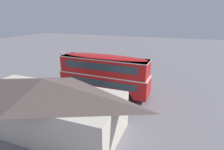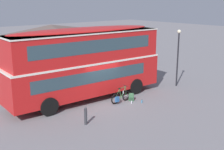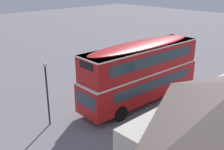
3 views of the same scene
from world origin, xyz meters
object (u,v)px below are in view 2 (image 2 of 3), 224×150
(kerb_bollard, at_px, (86,116))
(street_lamp, at_px, (178,51))
(water_bottle_clear_plastic, at_px, (132,102))
(water_bottle_blue_sports, at_px, (142,101))
(touring_bicycle, at_px, (120,97))
(backpack_on_ground, at_px, (131,97))
(double_decker_bus, at_px, (86,60))

(kerb_bollard, bearing_deg, street_lamp, 8.71)
(street_lamp, bearing_deg, water_bottle_clear_plastic, -172.85)
(water_bottle_blue_sports, bearing_deg, water_bottle_clear_plastic, 149.63)
(touring_bicycle, bearing_deg, kerb_bollard, -159.52)
(water_bottle_clear_plastic, xyz_separation_m, kerb_bollard, (-4.17, -0.79, 0.39))
(backpack_on_ground, height_order, water_bottle_blue_sports, backpack_on_ground)
(backpack_on_ground, relative_size, water_bottle_clear_plastic, 2.32)
(backpack_on_ground, height_order, water_bottle_clear_plastic, backpack_on_ground)
(water_bottle_clear_plastic, bearing_deg, water_bottle_blue_sports, -30.37)
(double_decker_bus, relative_size, street_lamp, 2.51)
(water_bottle_clear_plastic, bearing_deg, backpack_on_ground, 48.02)
(street_lamp, distance_m, kerb_bollard, 10.02)
(backpack_on_ground, xyz_separation_m, water_bottle_blue_sports, (0.23, -0.76, -0.17))
(backpack_on_ground, xyz_separation_m, water_bottle_clear_plastic, (-0.37, -0.41, -0.17))
(water_bottle_blue_sports, distance_m, street_lamp, 5.64)
(water_bottle_blue_sports, bearing_deg, double_decker_bus, 126.90)
(water_bottle_blue_sports, relative_size, street_lamp, 0.05)
(touring_bicycle, distance_m, water_bottle_clear_plastic, 0.79)
(double_decker_bus, height_order, backpack_on_ground, double_decker_bus)
(double_decker_bus, distance_m, water_bottle_clear_plastic, 4.01)
(touring_bicycle, xyz_separation_m, kerb_bollard, (-3.74, -1.39, 0.13))
(touring_bicycle, height_order, water_bottle_blue_sports, touring_bicycle)
(touring_bicycle, bearing_deg, water_bottle_clear_plastic, -54.31)
(street_lamp, bearing_deg, double_decker_bus, 164.74)
(double_decker_bus, xyz_separation_m, water_bottle_blue_sports, (2.24, -2.98, -2.54))
(backpack_on_ground, bearing_deg, water_bottle_blue_sports, -73.39)
(backpack_on_ground, height_order, kerb_bollard, kerb_bollard)
(water_bottle_clear_plastic, distance_m, street_lamp, 6.12)
(touring_bicycle, bearing_deg, water_bottle_blue_sports, -42.80)
(water_bottle_blue_sports, distance_m, water_bottle_clear_plastic, 0.69)
(water_bottle_blue_sports, bearing_deg, street_lamp, 11.96)
(double_decker_bus, xyz_separation_m, water_bottle_clear_plastic, (1.65, -2.63, -2.54))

